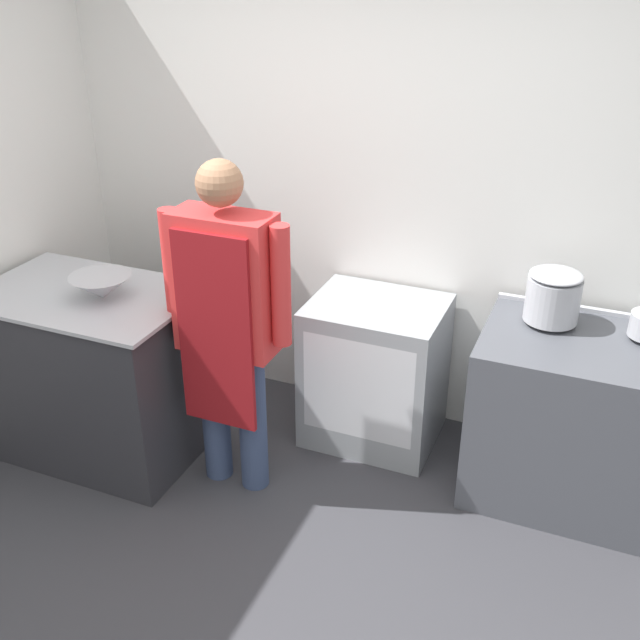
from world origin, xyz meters
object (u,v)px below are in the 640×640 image
(mixing_bowl, at_px, (101,287))
(stock_pot, at_px, (553,295))
(stove, at_px, (582,421))
(fridge_unit, at_px, (375,372))
(person_cook, at_px, (227,314))

(mixing_bowl, height_order, stock_pot, stock_pot)
(stove, xyz_separation_m, fridge_unit, (-1.09, 0.09, -0.02))
(stove, xyz_separation_m, stock_pot, (-0.23, 0.12, 0.58))
(person_cook, relative_size, mixing_bowl, 5.51)
(stove, height_order, fridge_unit, stove)
(stove, xyz_separation_m, mixing_bowl, (-2.30, -0.58, 0.55))
(stove, relative_size, stock_pot, 4.01)
(stove, bearing_deg, stock_pot, 151.79)
(stove, relative_size, fridge_unit, 1.26)
(fridge_unit, distance_m, person_cook, 1.00)
(fridge_unit, bearing_deg, person_cook, -128.82)
(mixing_bowl, bearing_deg, fridge_unit, 29.09)
(stock_pot, bearing_deg, stove, -28.21)
(stove, relative_size, person_cook, 0.61)
(fridge_unit, relative_size, stock_pot, 3.19)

